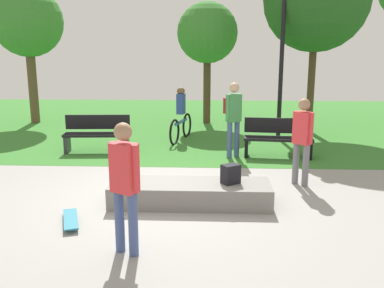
{
  "coord_description": "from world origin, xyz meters",
  "views": [
    {
      "loc": [
        0.83,
        -6.92,
        2.54
      ],
      "look_at": [
        0.51,
        0.32,
        0.89
      ],
      "focal_mm": 39.63,
      "sensor_mm": 36.0,
      "label": 1
    }
  ],
  "objects_px": {
    "skater_watching": "(302,135)",
    "park_bench_far_left": "(278,137)",
    "park_bench_center_lawn": "(97,133)",
    "concrete_ledge": "(190,193)",
    "skateboard_by_ledge": "(71,219)",
    "pedestrian_with_backpack": "(233,113)",
    "tree_young_birch": "(207,34)",
    "cyclist_on_bicycle": "(181,118)",
    "backpack_on_ledge": "(231,174)",
    "skater_performing_trick": "(125,179)",
    "lamp_post": "(282,42)",
    "tree_broad_elm": "(28,23)"
  },
  "relations": [
    {
      "from": "concrete_ledge",
      "to": "pedestrian_with_backpack",
      "type": "height_order",
      "value": "pedestrian_with_backpack"
    },
    {
      "from": "tree_broad_elm",
      "to": "tree_young_birch",
      "type": "height_order",
      "value": "tree_broad_elm"
    },
    {
      "from": "concrete_ledge",
      "to": "park_bench_center_lawn",
      "type": "height_order",
      "value": "park_bench_center_lawn"
    },
    {
      "from": "concrete_ledge",
      "to": "pedestrian_with_backpack",
      "type": "relative_size",
      "value": 1.5
    },
    {
      "from": "concrete_ledge",
      "to": "park_bench_far_left",
      "type": "height_order",
      "value": "park_bench_far_left"
    },
    {
      "from": "backpack_on_ledge",
      "to": "skateboard_by_ledge",
      "type": "relative_size",
      "value": 0.39
    },
    {
      "from": "skateboard_by_ledge",
      "to": "cyclist_on_bicycle",
      "type": "bearing_deg",
      "value": 78.2
    },
    {
      "from": "skater_watching",
      "to": "park_bench_far_left",
      "type": "bearing_deg",
      "value": 92.69
    },
    {
      "from": "skater_watching",
      "to": "tree_young_birch",
      "type": "relative_size",
      "value": 0.41
    },
    {
      "from": "skateboard_by_ledge",
      "to": "cyclist_on_bicycle",
      "type": "xyz_separation_m",
      "value": [
        1.22,
        5.86,
        0.57
      ]
    },
    {
      "from": "park_bench_center_lawn",
      "to": "pedestrian_with_backpack",
      "type": "bearing_deg",
      "value": -6.59
    },
    {
      "from": "tree_young_birch",
      "to": "concrete_ledge",
      "type": "bearing_deg",
      "value": -91.33
    },
    {
      "from": "tree_young_birch",
      "to": "skater_performing_trick",
      "type": "bearing_deg",
      "value": -95.34
    },
    {
      "from": "park_bench_center_lawn",
      "to": "pedestrian_with_backpack",
      "type": "distance_m",
      "value": 3.41
    },
    {
      "from": "pedestrian_with_backpack",
      "to": "park_bench_far_left",
      "type": "bearing_deg",
      "value": 4.44
    },
    {
      "from": "tree_young_birch",
      "to": "lamp_post",
      "type": "xyz_separation_m",
      "value": [
        2.07,
        -2.52,
        -0.3
      ]
    },
    {
      "from": "skater_watching",
      "to": "tree_broad_elm",
      "type": "height_order",
      "value": "tree_broad_elm"
    },
    {
      "from": "concrete_ledge",
      "to": "cyclist_on_bicycle",
      "type": "bearing_deg",
      "value": 95.84
    },
    {
      "from": "skater_performing_trick",
      "to": "park_bench_center_lawn",
      "type": "distance_m",
      "value": 5.62
    },
    {
      "from": "tree_broad_elm",
      "to": "lamp_post",
      "type": "bearing_deg",
      "value": -16.2
    },
    {
      "from": "park_bench_center_lawn",
      "to": "concrete_ledge",
      "type": "bearing_deg",
      "value": -54.76
    },
    {
      "from": "skater_watching",
      "to": "tree_young_birch",
      "type": "height_order",
      "value": "tree_young_birch"
    },
    {
      "from": "park_bench_center_lawn",
      "to": "skater_performing_trick",
      "type": "bearing_deg",
      "value": -71.45
    },
    {
      "from": "backpack_on_ledge",
      "to": "pedestrian_with_backpack",
      "type": "relative_size",
      "value": 0.18
    },
    {
      "from": "skateboard_by_ledge",
      "to": "cyclist_on_bicycle",
      "type": "distance_m",
      "value": 6.02
    },
    {
      "from": "skater_watching",
      "to": "lamp_post",
      "type": "relative_size",
      "value": 0.37
    },
    {
      "from": "tree_broad_elm",
      "to": "pedestrian_with_backpack",
      "type": "xyz_separation_m",
      "value": [
        6.62,
        -4.49,
        -2.29
      ]
    },
    {
      "from": "backpack_on_ledge",
      "to": "lamp_post",
      "type": "relative_size",
      "value": 0.07
    },
    {
      "from": "park_bench_center_lawn",
      "to": "pedestrian_with_backpack",
      "type": "xyz_separation_m",
      "value": [
        3.34,
        -0.39,
        0.58
      ]
    },
    {
      "from": "lamp_post",
      "to": "concrete_ledge",
      "type": "bearing_deg",
      "value": -113.05
    },
    {
      "from": "skateboard_by_ledge",
      "to": "lamp_post",
      "type": "bearing_deg",
      "value": 57.23
    },
    {
      "from": "skateboard_by_ledge",
      "to": "park_bench_center_lawn",
      "type": "bearing_deg",
      "value": 99.77
    },
    {
      "from": "skater_performing_trick",
      "to": "cyclist_on_bicycle",
      "type": "xyz_separation_m",
      "value": [
        0.21,
        6.74,
        -0.35
      ]
    },
    {
      "from": "concrete_ledge",
      "to": "backpack_on_ledge",
      "type": "bearing_deg",
      "value": 0.51
    },
    {
      "from": "park_bench_far_left",
      "to": "cyclist_on_bicycle",
      "type": "bearing_deg",
      "value": 144.38
    },
    {
      "from": "park_bench_center_lawn",
      "to": "park_bench_far_left",
      "type": "relative_size",
      "value": 0.99
    },
    {
      "from": "park_bench_far_left",
      "to": "lamp_post",
      "type": "bearing_deg",
      "value": 80.87
    },
    {
      "from": "concrete_ledge",
      "to": "tree_broad_elm",
      "type": "relative_size",
      "value": 0.58
    },
    {
      "from": "skateboard_by_ledge",
      "to": "park_bench_far_left",
      "type": "bearing_deg",
      "value": 48.44
    },
    {
      "from": "concrete_ledge",
      "to": "lamp_post",
      "type": "bearing_deg",
      "value": 66.95
    },
    {
      "from": "skater_watching",
      "to": "park_bench_far_left",
      "type": "relative_size",
      "value": 1.0
    },
    {
      "from": "skater_watching",
      "to": "park_bench_far_left",
      "type": "height_order",
      "value": "skater_watching"
    },
    {
      "from": "concrete_ledge",
      "to": "tree_broad_elm",
      "type": "height_order",
      "value": "tree_broad_elm"
    },
    {
      "from": "tree_young_birch",
      "to": "cyclist_on_bicycle",
      "type": "relative_size",
      "value": 2.27
    },
    {
      "from": "tree_broad_elm",
      "to": "pedestrian_with_backpack",
      "type": "bearing_deg",
      "value": -34.15
    },
    {
      "from": "pedestrian_with_backpack",
      "to": "tree_young_birch",
      "type": "bearing_deg",
      "value": 98.04
    },
    {
      "from": "lamp_post",
      "to": "tree_young_birch",
      "type": "bearing_deg",
      "value": 129.39
    },
    {
      "from": "park_bench_center_lawn",
      "to": "park_bench_far_left",
      "type": "distance_m",
      "value": 4.43
    },
    {
      "from": "tree_young_birch",
      "to": "skater_watching",
      "type": "bearing_deg",
      "value": -74.71
    },
    {
      "from": "backpack_on_ledge",
      "to": "skateboard_by_ledge",
      "type": "height_order",
      "value": "backpack_on_ledge"
    }
  ]
}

